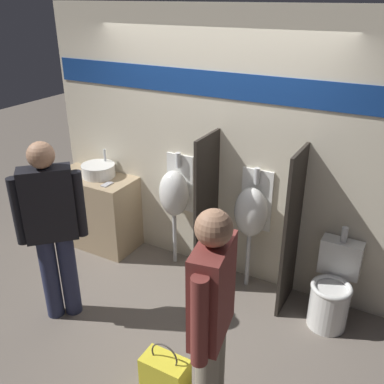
{
  "coord_description": "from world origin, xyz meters",
  "views": [
    {
      "loc": [
        1.8,
        -3.05,
        2.77
      ],
      "look_at": [
        0.0,
        0.17,
        1.05
      ],
      "focal_mm": 40.0,
      "sensor_mm": 36.0,
      "label": 1
    }
  ],
  "objects": [
    {
      "name": "person_in_vest",
      "position": [
        -0.83,
        -0.83,
        0.94
      ],
      "size": [
        0.45,
        0.45,
        1.7
      ],
      "rotation": [
        0.0,
        0.0,
        0.79
      ],
      "color": "#282D4C",
      "rests_on": "ground_plane"
    },
    {
      "name": "urinal_far",
      "position": [
        0.51,
        0.44,
        0.85
      ],
      "size": [
        0.33,
        0.29,
        1.27
      ],
      "color": "silver",
      "rests_on": "ground_plane"
    },
    {
      "name": "divider_near_counter",
      "position": [
        0.08,
        0.33,
        0.79
      ],
      "size": [
        0.03,
        0.48,
        1.59
      ],
      "color": "#28231E",
      "rests_on": "ground_plane"
    },
    {
      "name": "divider_mid",
      "position": [
        0.95,
        0.33,
        0.79
      ],
      "size": [
        0.03,
        0.48,
        1.59
      ],
      "color": "#28231E",
      "rests_on": "ground_plane"
    },
    {
      "name": "person_with_lanyard",
      "position": [
        0.89,
        -1.18,
        0.93
      ],
      "size": [
        0.26,
        0.58,
        1.69
      ],
      "rotation": [
        0.0,
        0.0,
        1.75
      ],
      "color": "gray",
      "rests_on": "ground_plane"
    },
    {
      "name": "toilet",
      "position": [
        1.38,
        0.29,
        0.32
      ],
      "size": [
        0.36,
        0.52,
        0.9
      ],
      "color": "white",
      "rests_on": "ground_plane"
    },
    {
      "name": "sink_basin",
      "position": [
        -1.33,
        0.37,
        0.94
      ],
      "size": [
        0.38,
        0.38,
        0.28
      ],
      "color": "white",
      "rests_on": "sink_counter"
    },
    {
      "name": "display_wall",
      "position": [
        0.0,
        0.6,
        1.36
      ],
      "size": [
        3.84,
        0.07,
        2.7
      ],
      "color": "beige",
      "rests_on": "ground_plane"
    },
    {
      "name": "urinal_near_counter",
      "position": [
        -0.36,
        0.44,
        0.85
      ],
      "size": [
        0.33,
        0.29,
        1.27
      ],
      "color": "silver",
      "rests_on": "ground_plane"
    },
    {
      "name": "shopping_bag",
      "position": [
        0.54,
        -1.2,
        0.21
      ],
      "size": [
        0.34,
        0.19,
        0.56
      ],
      "color": "yellow",
      "rests_on": "ground_plane"
    },
    {
      "name": "sink_counter",
      "position": [
        -1.38,
        0.32,
        0.43
      ],
      "size": [
        0.97,
        0.5,
        0.87
      ],
      "color": "tan",
      "rests_on": "ground_plane"
    },
    {
      "name": "cell_phone",
      "position": [
        -1.09,
        0.22,
        0.88
      ],
      "size": [
        0.07,
        0.14,
        0.01
      ],
      "color": "#B7B7BC",
      "rests_on": "sink_counter"
    },
    {
      "name": "ground_plane",
      "position": [
        0.0,
        0.0,
        0.0
      ],
      "size": [
        16.0,
        16.0,
        0.0
      ],
      "primitive_type": "plane",
      "color": "#70665B"
    }
  ]
}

